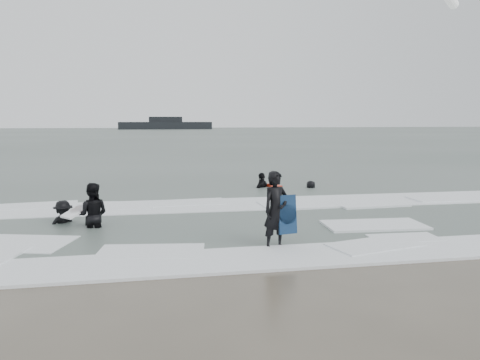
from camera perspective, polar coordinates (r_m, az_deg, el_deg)
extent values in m
plane|color=brown|center=(11.48, 4.33, -8.66)|extent=(320.00, 320.00, 0.00)
plane|color=#47544C|center=(90.78, -8.17, 5.40)|extent=(320.00, 320.00, 0.00)
imported|color=black|center=(11.75, 4.36, -8.29)|extent=(0.83, 0.69, 1.95)
imported|color=black|center=(14.43, -17.47, -5.64)|extent=(0.99, 0.80, 1.90)
imported|color=black|center=(15.16, -20.71, -5.16)|extent=(1.19, 1.09, 1.60)
imported|color=black|center=(21.61, 2.71, -1.02)|extent=(1.11, 1.10, 1.88)
imported|color=black|center=(21.68, 8.62, -1.08)|extent=(0.83, 0.63, 1.53)
cube|color=white|center=(10.91, 5.11, -9.35)|extent=(30.03, 2.32, 0.07)
cube|color=white|center=(17.20, -0.57, -3.06)|extent=(30.00, 2.60, 0.09)
cube|color=black|center=(146.55, -9.05, 6.57)|extent=(28.16, 5.03, 2.21)
cube|color=black|center=(146.53, -9.07, 7.32)|extent=(10.06, 3.02, 1.61)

